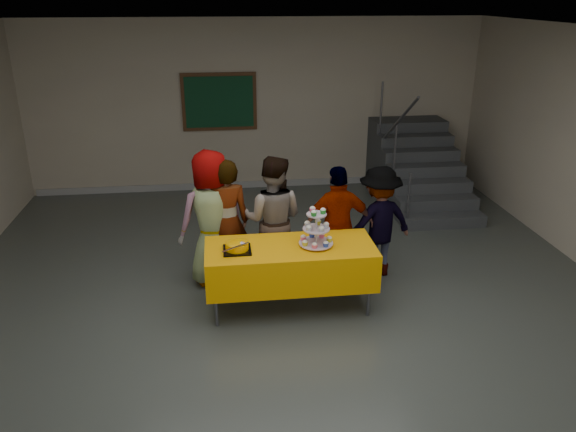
# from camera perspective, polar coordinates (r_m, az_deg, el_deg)

# --- Properties ---
(room_shell) EXTENTS (10.00, 10.04, 3.02)m
(room_shell) POSITION_cam_1_polar(r_m,az_deg,el_deg) (5.14, 0.71, 7.74)
(room_shell) COLOR #4C514C
(room_shell) RESTS_ON ground
(bake_table) EXTENTS (1.88, 0.78, 0.77)m
(bake_table) POSITION_cam_1_polar(r_m,az_deg,el_deg) (6.30, 0.23, -4.85)
(bake_table) COLOR #595960
(bake_table) RESTS_ON ground
(cupcake_stand) EXTENTS (0.38, 0.38, 0.44)m
(cupcake_stand) POSITION_cam_1_polar(r_m,az_deg,el_deg) (6.16, 2.88, -1.61)
(cupcake_stand) COLOR silver
(cupcake_stand) RESTS_ON bake_table
(bear_cake) EXTENTS (0.32, 0.36, 0.12)m
(bear_cake) POSITION_cam_1_polar(r_m,az_deg,el_deg) (6.10, -5.20, -3.04)
(bear_cake) COLOR black
(bear_cake) RESTS_ON bake_table
(schoolchild_a) EXTENTS (0.96, 0.80, 1.68)m
(schoolchild_a) POSITION_cam_1_polar(r_m,az_deg,el_deg) (6.85, -7.73, -0.19)
(schoolchild_a) COLOR slate
(schoolchild_a) RESTS_ON ground
(schoolchild_b) EXTENTS (0.62, 0.44, 1.58)m
(schoolchild_b) POSITION_cam_1_polar(r_m,az_deg,el_deg) (6.83, -6.26, -0.61)
(schoolchild_b) COLOR slate
(schoolchild_b) RESTS_ON ground
(schoolchild_c) EXTENTS (0.92, 0.81, 1.60)m
(schoolchild_c) POSITION_cam_1_polar(r_m,az_deg,el_deg) (6.85, -1.57, -0.33)
(schoolchild_c) COLOR slate
(schoolchild_c) RESTS_ON ground
(schoolchild_d) EXTENTS (0.90, 0.43, 1.50)m
(schoolchild_d) POSITION_cam_1_polar(r_m,az_deg,el_deg) (6.79, 5.12, -1.05)
(schoolchild_d) COLOR slate
(schoolchild_d) RESTS_ON ground
(schoolchild_e) EXTENTS (1.03, 0.76, 1.43)m
(schoolchild_e) POSITION_cam_1_polar(r_m,az_deg,el_deg) (7.07, 9.19, -0.62)
(schoolchild_e) COLOR slate
(schoolchild_e) RESTS_ON ground
(staircase) EXTENTS (1.30, 2.40, 2.04)m
(staircase) POSITION_cam_1_polar(r_m,az_deg,el_deg) (10.08, 12.79, 4.59)
(staircase) COLOR #424447
(staircase) RESTS_ON ground
(noticeboard) EXTENTS (1.30, 0.05, 1.00)m
(noticeboard) POSITION_cam_1_polar(r_m,az_deg,el_deg) (10.04, -7.00, 11.43)
(noticeboard) COLOR #472B16
(noticeboard) RESTS_ON ground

